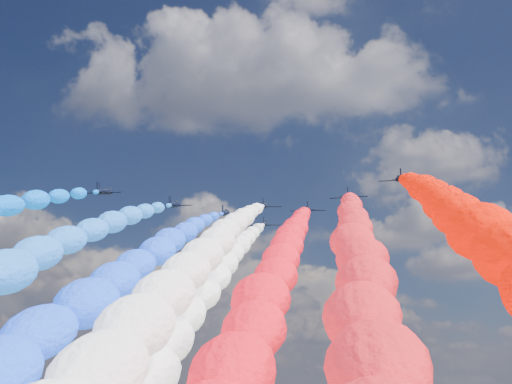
# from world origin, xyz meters

# --- Properties ---
(jet_0) EXTENTS (8.99, 11.97, 5.89)m
(jet_0) POSITION_xyz_m (-32.22, -7.34, 96.31)
(jet_0) COLOR black
(jet_1) EXTENTS (8.72, 11.77, 5.89)m
(jet_1) POSITION_xyz_m (-19.62, 4.80, 96.31)
(jet_1) COLOR black
(trail_1) EXTENTS (7.31, 115.54, 54.60)m
(trail_1) POSITION_xyz_m (-19.62, -53.91, 71.18)
(trail_1) COLOR blue
(jet_2) EXTENTS (9.11, 12.05, 5.89)m
(jet_2) POSITION_xyz_m (-9.19, 13.66, 96.31)
(jet_2) COLOR black
(trail_2) EXTENTS (7.31, 115.54, 54.60)m
(trail_2) POSITION_xyz_m (-9.19, -45.05, 71.18)
(trail_2) COLOR blue
(jet_3) EXTENTS (9.22, 12.13, 5.89)m
(jet_3) POSITION_xyz_m (1.32, 8.72, 96.31)
(jet_3) COLOR black
(trail_3) EXTENTS (7.31, 115.54, 54.60)m
(trail_3) POSITION_xyz_m (1.32, -49.99, 71.18)
(trail_3) COLOR white
(jet_4) EXTENTS (9.08, 12.03, 5.89)m
(jet_4) POSITION_xyz_m (-0.87, 25.88, 96.31)
(jet_4) COLOR black
(trail_4) EXTENTS (7.31, 115.54, 54.60)m
(trail_4) POSITION_xyz_m (-0.87, -32.83, 71.18)
(trail_4) COLOR white
(jet_5) EXTENTS (9.23, 12.14, 5.89)m
(jet_5) POSITION_xyz_m (11.30, 13.35, 96.31)
(jet_5) COLOR black
(trail_5) EXTENTS (7.31, 115.54, 54.60)m
(trail_5) POSITION_xyz_m (11.30, -45.36, 71.18)
(trail_5) COLOR red
(jet_6) EXTENTS (9.22, 12.13, 5.89)m
(jet_6) POSITION_xyz_m (21.30, 3.80, 96.31)
(jet_6) COLOR black
(trail_6) EXTENTS (7.31, 115.54, 54.60)m
(trail_6) POSITION_xyz_m (21.30, -54.91, 71.18)
(trail_6) COLOR red
(jet_7) EXTENTS (8.69, 11.75, 5.89)m
(jet_7) POSITION_xyz_m (31.77, -6.78, 96.31)
(jet_7) COLOR black
(trail_7) EXTENTS (7.31, 115.54, 54.60)m
(trail_7) POSITION_xyz_m (31.77, -65.49, 71.18)
(trail_7) COLOR #F70F00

